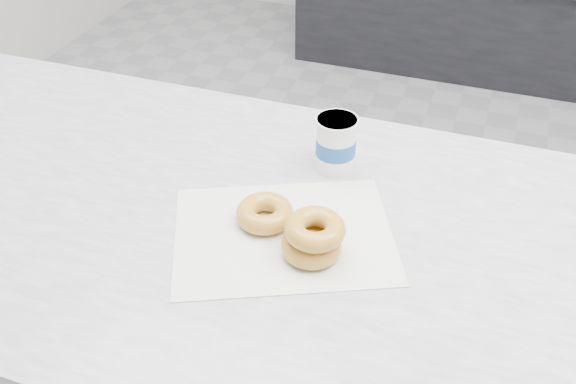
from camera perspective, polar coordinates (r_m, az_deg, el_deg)
name	(u,v)px	position (r m, az deg, el deg)	size (l,w,h in m)	color
ground	(485,365)	(2.06, 17.15, -14.49)	(5.00, 5.00, 0.00)	#949496
wax_paper	(284,234)	(1.01, -0.40, -3.78)	(0.34, 0.26, 0.00)	silver
donut_single	(265,213)	(1.02, -2.07, -1.90)	(0.09, 0.09, 0.03)	gold
donut_stack	(313,238)	(0.95, 2.25, -4.08)	(0.13, 0.13, 0.06)	gold
coffee_cup	(336,143)	(1.13, 4.28, 4.35)	(0.08, 0.08, 0.10)	white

